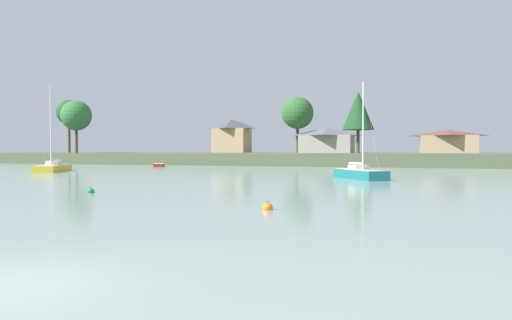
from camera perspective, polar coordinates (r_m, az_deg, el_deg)
The scene contains 14 objects.
ground_plane at distance 10.32m, azimuth -28.18°, elevation -13.18°, with size 456.07×456.07×0.00m, color gray.
far_shore_bank at distance 100.50m, azimuth 13.87°, elevation 0.28°, with size 205.23×59.28×2.00m, color #4C563D.
dinghy_red at distance 73.99m, azimuth -11.78°, elevation -0.67°, with size 2.88×3.94×0.66m.
sailboat_teal at distance 42.46m, azimuth 12.57°, elevation -1.98°, with size 5.38×6.64×9.12m.
sailboat_yellow at distance 61.07m, azimuth -23.57°, elevation -1.07°, with size 5.73×8.46×10.61m.
mooring_buoy_green at distance 29.52m, azimuth -19.56°, elevation -3.65°, with size 0.44×0.44×0.49m.
mooring_buoy_orange at distance 20.01m, azimuth 1.41°, elevation -5.86°, with size 0.46×0.46×0.51m.
shore_tree_left_mid at distance 119.81m, azimuth -21.89°, elevation 5.39°, with size 5.81×5.81×12.47m.
shore_tree_left at distance 105.06m, azimuth -21.11°, elevation 5.08°, with size 6.32×6.32×11.00m.
shore_tree_center at distance 105.51m, azimuth 5.10°, elevation 5.73°, with size 7.18×7.18×12.53m.
shore_tree_right_mid at distance 87.41m, azimuth 12.37°, elevation 5.91°, with size 5.75×5.75×11.32m.
cottage_near_water at distance 105.75m, azimuth 22.35°, elevation 2.17°, with size 11.79×10.49×4.86m.
cottage_hillside at distance 117.43m, azimuth -2.98°, elevation 3.04°, with size 9.09×7.10×8.38m.
cottage_behind_trees at distance 103.76m, azimuth 8.69°, elevation 2.47°, with size 11.93×9.75×5.55m.
Camera 1 is at (7.24, -6.91, 2.54)m, focal length 32.74 mm.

